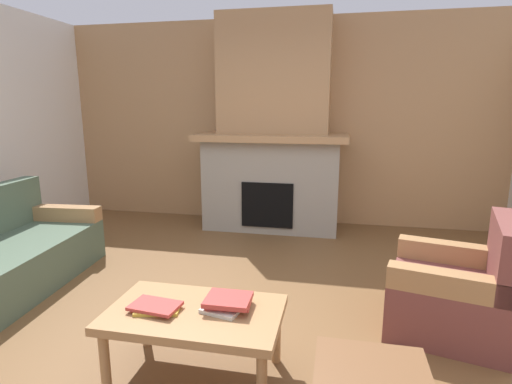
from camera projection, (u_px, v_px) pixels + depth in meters
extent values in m
plane|color=brown|center=(212.00, 330.00, 2.89)|extent=(9.00, 9.00, 0.00)
cube|color=tan|center=(277.00, 123.00, 5.48)|extent=(6.00, 0.12, 2.70)
cube|color=gray|center=(272.00, 184.00, 5.25)|extent=(1.70, 0.70, 1.15)
cube|color=black|center=(267.00, 205.00, 4.97)|extent=(0.64, 0.08, 0.56)
cube|color=tan|center=(272.00, 137.00, 5.07)|extent=(1.90, 0.82, 0.08)
cube|color=tan|center=(274.00, 74.00, 5.05)|extent=(1.40, 0.50, 1.47)
cube|color=#4C604C|center=(7.00, 268.00, 3.48)|extent=(0.98, 1.86, 0.40)
cube|color=#A87A4C|center=(61.00, 213.00, 4.22)|extent=(0.85, 0.23, 0.15)
cube|color=brown|center=(446.00, 303.00, 2.87)|extent=(0.92, 0.92, 0.40)
cube|color=brown|center=(505.00, 253.00, 2.65)|extent=(0.32, 0.77, 0.45)
cube|color=#A87A4C|center=(451.00, 252.00, 3.08)|extent=(0.77, 0.32, 0.15)
cube|color=#A87A4C|center=(450.00, 284.00, 2.54)|extent=(0.77, 0.32, 0.15)
cube|color=#A87A4C|center=(195.00, 314.00, 2.31)|extent=(1.00, 0.60, 0.05)
cylinder|color=#A87A4C|center=(105.00, 363.00, 2.21)|extent=(0.06, 0.06, 0.38)
cylinder|color=#A87A4C|center=(146.00, 319.00, 2.67)|extent=(0.06, 0.06, 0.38)
cylinder|color=#A87A4C|center=(276.00, 334.00, 2.50)|extent=(0.06, 0.06, 0.38)
cube|color=gold|center=(158.00, 309.00, 2.30)|extent=(0.27, 0.20, 0.02)
cube|color=#B23833|center=(155.00, 306.00, 2.29)|extent=(0.29, 0.21, 0.02)
cube|color=beige|center=(224.00, 307.00, 2.31)|extent=(0.26, 0.25, 0.02)
cube|color=#B23833|center=(229.00, 302.00, 2.33)|extent=(0.27, 0.20, 0.02)
cube|color=#B23833|center=(228.00, 300.00, 2.31)|extent=(0.26, 0.22, 0.03)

